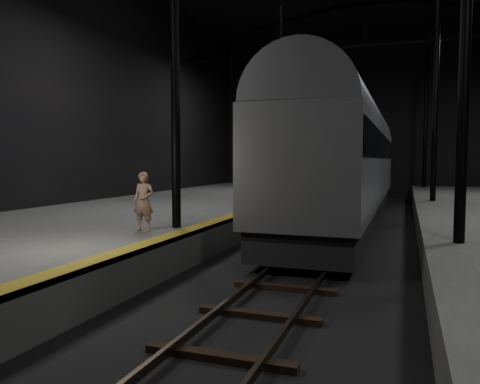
% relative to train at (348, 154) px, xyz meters
% --- Properties ---
extents(ground, '(44.00, 44.00, 0.00)m').
position_rel_train_xyz_m(ground, '(0.00, -5.84, -3.27)').
color(ground, black).
rests_on(ground, ground).
extents(platform_left, '(9.00, 43.80, 1.00)m').
position_rel_train_xyz_m(platform_left, '(-7.50, -5.84, -2.77)').
color(platform_left, '#51514F').
rests_on(platform_left, ground).
extents(tactile_strip, '(0.50, 43.80, 0.01)m').
position_rel_train_xyz_m(tactile_strip, '(-3.25, -5.84, -2.27)').
color(tactile_strip, olive).
rests_on(tactile_strip, platform_left).
extents(track, '(2.40, 43.00, 0.24)m').
position_rel_train_xyz_m(track, '(0.00, -5.84, -3.21)').
color(track, '#3F3328').
rests_on(track, ground).
extents(train, '(3.28, 21.96, 5.87)m').
position_rel_train_xyz_m(train, '(0.00, 0.00, 0.00)').
color(train, '#95989D').
rests_on(train, ground).
extents(woman, '(0.64, 0.45, 1.67)m').
position_rel_train_xyz_m(woman, '(-4.35, -10.74, -1.44)').
color(woman, '#A47B64').
rests_on(woman, platform_left).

